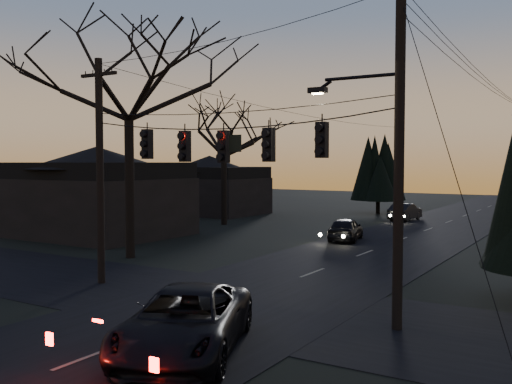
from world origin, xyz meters
The scene contains 14 objects.
main_road centered at (0.00, 20.00, 0.01)m, with size 8.00×120.00×0.02m, color black.
cross_road centered at (0.00, 10.00, 0.01)m, with size 60.00×7.00×0.02m, color black.
utility_pole_right centered at (5.50, 10.00, 0.00)m, with size 5.00×0.30×10.00m, color black, non-canonical shape.
utility_pole_left centered at (-6.00, 10.00, 0.00)m, with size 1.80×0.30×8.50m, color black, non-canonical shape.
utility_pole_far_l centered at (-6.00, 46.00, 0.00)m, with size 0.30×0.30×8.00m, color black, non-canonical shape.
span_signal_assembly centered at (-0.24, 10.00, 5.20)m, with size 11.50×0.44×1.64m.
bare_tree_left centered at (-9.20, 14.85, 9.27)m, with size 9.39×9.39×13.26m.
bare_tree_dist centered at (-13.71, 29.24, 7.05)m, with size 7.31×7.31×10.09m.
evergreen_dist centered at (-7.15, 44.02, 3.80)m, with size 3.69×3.69×6.42m.
house_left_near centered at (-17.00, 20.00, 2.80)m, with size 10.00×8.00×5.60m.
house_left_far centered at (-20.00, 36.00, 2.60)m, with size 9.00×7.00×5.20m.
suv_near centered at (1.78, 5.37, 0.77)m, with size 2.56×5.55×1.54m, color black.
sedan_oncoming_a centered at (-2.65, 25.83, 0.68)m, with size 1.61×3.99×1.36m, color black.
sedan_oncoming_b centered at (-3.20, 39.19, 0.67)m, with size 1.42×4.06×1.34m, color black.
Camera 1 is at (10.32, -5.23, 4.62)m, focal length 40.00 mm.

